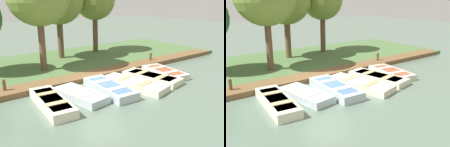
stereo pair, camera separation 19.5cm
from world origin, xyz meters
The scene contains 13 objects.
ground_plane centered at (0.00, 0.00, 0.00)m, with size 80.00×80.00×0.00m, color #566B5B.
shore_bank centered at (-5.00, 0.00, 0.11)m, with size 8.00×24.00×0.22m.
dock_walkway centered at (-1.48, 0.00, 0.13)m, with size 1.19×22.67×0.27m.
rowboat_0 centered at (0.90, -3.06, 0.21)m, with size 3.34×1.32×0.42m.
rowboat_1 centered at (0.85, -1.66, 0.18)m, with size 2.86×1.52×0.36m.
rowboat_2 centered at (1.00, -0.15, 0.21)m, with size 3.34×1.36×0.41m.
rowboat_3 centered at (1.19, 1.25, 0.18)m, with size 3.67×2.03×0.36m.
rowboat_4 centered at (0.98, 2.76, 0.18)m, with size 3.41×1.72×0.36m.
rowboat_5 centered at (0.76, 4.09, 0.18)m, with size 3.00×1.60×0.36m.
mooring_post_near centered at (-1.58, -4.24, 0.41)m, with size 0.15×0.15×0.81m.
mooring_post_far centered at (-1.58, 5.32, 0.41)m, with size 0.15×0.15×0.81m.
park_tree_center centered at (-6.21, 0.97, 4.24)m, with size 3.43×3.43×5.99m.
park_tree_right centered at (-6.50, 4.13, 4.23)m, with size 3.13×3.13×5.84m.
Camera 2 is at (10.07, -6.75, 4.32)m, focal length 40.00 mm.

